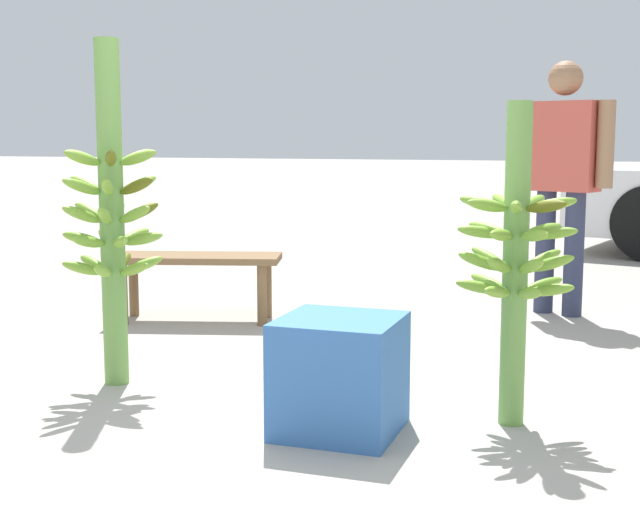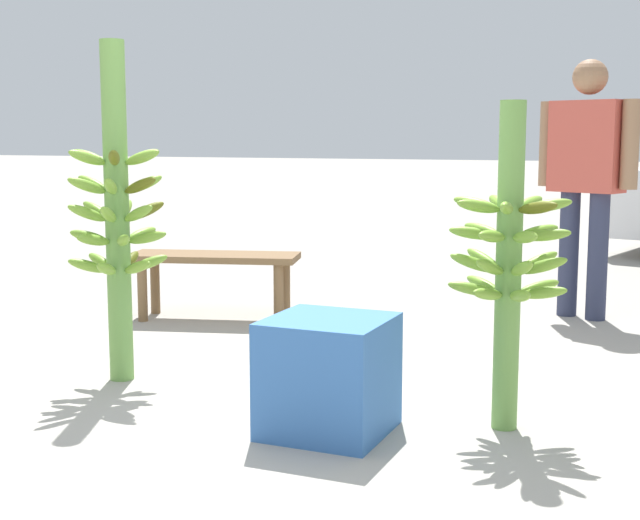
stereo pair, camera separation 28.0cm
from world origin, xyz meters
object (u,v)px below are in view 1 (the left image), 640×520
(banana_stalk_left, at_px, (112,214))
(market_bench, at_px, (196,267))
(produce_crate, at_px, (340,375))
(vendor_person, at_px, (562,166))
(banana_stalk_center, at_px, (516,257))

(banana_stalk_left, bearing_deg, market_bench, 102.02)
(banana_stalk_left, height_order, produce_crate, banana_stalk_left)
(banana_stalk_left, distance_m, vendor_person, 2.96)
(banana_stalk_left, distance_m, produce_crate, 1.35)
(banana_stalk_left, bearing_deg, banana_stalk_center, -0.01)
(produce_crate, bearing_deg, vendor_person, 76.90)
(vendor_person, height_order, market_bench, vendor_person)
(banana_stalk_center, bearing_deg, vendor_person, 89.90)
(produce_crate, bearing_deg, banana_stalk_left, 165.10)
(vendor_person, bearing_deg, banana_stalk_center, -68.79)
(banana_stalk_left, xyz_separation_m, market_bench, (-0.30, 1.39, -0.45))
(banana_stalk_left, xyz_separation_m, banana_stalk_center, (1.80, -0.00, -0.12))
(banana_stalk_left, relative_size, vendor_person, 0.98)
(produce_crate, bearing_deg, market_bench, 130.93)
(vendor_person, distance_m, market_bench, 2.38)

